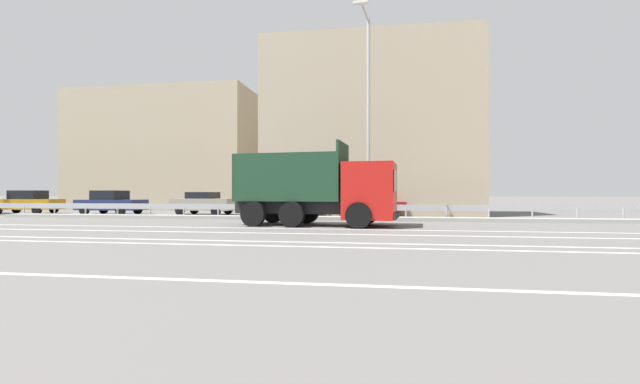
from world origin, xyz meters
The scene contains 18 objects.
ground_plane centered at (0.00, 0.00, 0.00)m, with size 320.00×320.00×0.00m, color #605E5B.
lane_strip_0 centered at (0.14, -2.99, 0.00)m, with size 67.59×0.16×0.01m, color silver.
lane_strip_1 centered at (0.14, -4.95, 0.00)m, with size 67.59×0.16×0.01m, color silver.
lane_strip_2 centered at (0.14, -7.43, 0.00)m, with size 67.59×0.16×0.01m, color silver.
lane_strip_3 centered at (0.14, -8.41, 0.00)m, with size 67.59×0.16×0.01m, color silver.
lane_strip_4 centered at (0.14, -12.89, 0.00)m, with size 67.59×0.16×0.01m, color silver.
median_island centered at (0.00, 2.59, 0.09)m, with size 37.18×1.10×0.18m, color gray.
median_guardrail centered at (0.00, 3.70, 0.57)m, with size 67.59×0.09×0.78m.
dump_truck centered at (1.09, -1.26, 1.34)m, with size 7.07×3.17×3.54m.
median_road_sign centered at (-3.40, 2.59, 1.24)m, with size 0.71×0.16×2.37m.
street_lamp_1 centered at (2.24, 2.54, 5.74)m, with size 0.72×2.70×10.38m.
parked_car_1 centered at (-20.78, 5.91, 0.77)m, with size 4.55×2.04×1.57m.
parked_car_2 centered at (-14.53, 5.92, 0.77)m, with size 4.08×2.06×1.56m.
parked_car_3 centered at (-8.42, 6.59, 0.75)m, with size 4.03×2.15×1.45m.
parked_car_4 centered at (-2.40, 6.04, 0.71)m, with size 3.92×2.18×1.37m.
parked_car_5 centered at (2.21, 6.62, 0.73)m, with size 4.13×2.15×1.47m.
background_building_0 centered at (-15.91, 16.63, 5.05)m, with size 15.49×9.36×10.10m, color tan.
background_building_1 centered at (2.10, 13.38, 5.66)m, with size 13.61×14.47×11.31m, color tan.
Camera 1 is at (3.27, -19.34, 1.40)m, focal length 24.00 mm.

